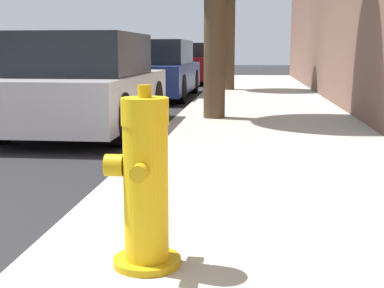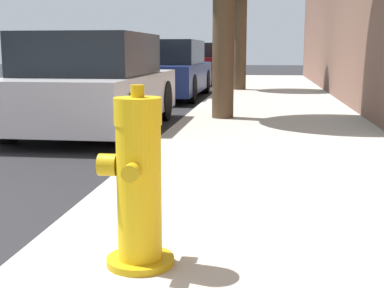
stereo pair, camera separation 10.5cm
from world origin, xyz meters
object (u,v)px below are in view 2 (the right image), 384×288
at_px(parked_car_near, 94,84).
at_px(fire_hydrant, 138,185).
at_px(parked_car_far, 198,64).
at_px(parked_car_mid, 167,70).

bearing_deg(parked_car_near, fire_hydrant, -69.85).
relative_size(parked_car_near, parked_car_far, 0.98).
relative_size(parked_car_near, parked_car_mid, 0.86).
bearing_deg(parked_car_mid, parked_car_far, 90.02).
xyz_separation_m(parked_car_near, parked_car_far, (0.07, 11.53, 0.01)).
relative_size(parked_car_mid, parked_car_far, 1.14).
distance_m(fire_hydrant, parked_car_mid, 10.78).
xyz_separation_m(fire_hydrant, parked_car_mid, (-1.79, 10.62, 0.15)).
bearing_deg(parked_car_far, parked_car_near, -90.36).
distance_m(fire_hydrant, parked_car_near, 5.43).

